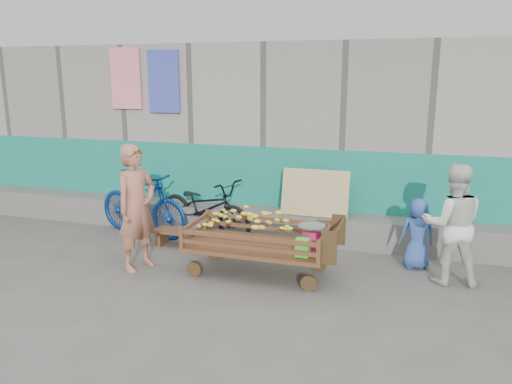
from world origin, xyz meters
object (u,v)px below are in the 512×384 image
(bicycle_blue, at_px, (142,203))
(vendor_man, at_px, (137,208))
(banana_cart, at_px, (255,232))
(child, at_px, (417,234))
(bench, at_px, (187,235))
(woman, at_px, (452,224))
(bicycle_dark, at_px, (205,208))

(bicycle_blue, bearing_deg, vendor_man, -139.33)
(banana_cart, height_order, child, child)
(vendor_man, height_order, child, vendor_man)
(bench, height_order, vendor_man, vendor_man)
(woman, xyz_separation_m, bicycle_blue, (-4.55, 0.53, -0.22))
(vendor_man, bearing_deg, child, -53.07)
(banana_cart, height_order, bench, banana_cart)
(banana_cart, relative_size, child, 2.06)
(bench, distance_m, child, 3.27)
(vendor_man, distance_m, woman, 3.95)
(vendor_man, distance_m, child, 3.68)
(bicycle_dark, distance_m, bicycle_blue, 1.00)
(woman, relative_size, bicycle_blue, 0.86)
(banana_cart, xyz_separation_m, bicycle_dark, (-1.21, 1.18, -0.09))
(banana_cart, xyz_separation_m, child, (1.97, 0.83, -0.09))
(vendor_man, relative_size, child, 1.75)
(woman, bearing_deg, bench, -9.90)
(banana_cart, distance_m, bicycle_dark, 1.69)
(banana_cart, relative_size, bicycle_blue, 1.12)
(vendor_man, xyz_separation_m, woman, (3.88, 0.74, -0.08))
(child, bearing_deg, banana_cart, 4.73)
(bench, bearing_deg, bicycle_dark, 82.15)
(bench, relative_size, vendor_man, 0.61)
(bench, distance_m, bicycle_dark, 0.60)
(vendor_man, bearing_deg, woman, -60.03)
(banana_cart, distance_m, woman, 2.41)
(banana_cart, bearing_deg, bench, 152.73)
(banana_cart, xyz_separation_m, woman, (2.36, 0.46, 0.18))
(bicycle_blue, bearing_deg, woman, -83.79)
(woman, bearing_deg, banana_cart, 4.25)
(child, relative_size, bicycle_blue, 0.54)
(bench, bearing_deg, child, 3.09)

